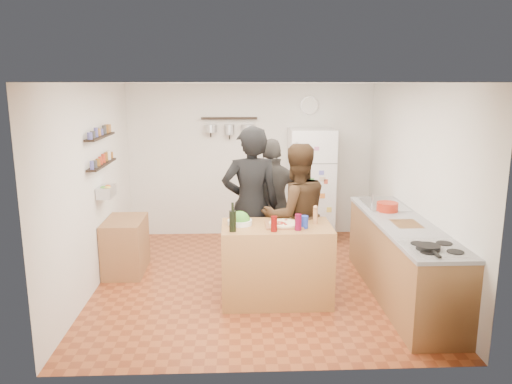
{
  "coord_description": "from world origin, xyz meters",
  "views": [
    {
      "loc": [
        -0.26,
        -6.06,
        2.49
      ],
      "look_at": [
        0.0,
        0.1,
        1.15
      ],
      "focal_mm": 35.0,
      "sensor_mm": 36.0,
      "label": 1
    }
  ],
  "objects_px": {
    "person_back": "(273,205)",
    "salad_bowl": "(240,222)",
    "skillet": "(428,247)",
    "wall_clock": "(309,105)",
    "person_left": "(251,206)",
    "counter_run": "(402,260)",
    "wine_bottle": "(233,221)",
    "person_center": "(296,216)",
    "salt_canister": "(304,222)",
    "red_bowl": "(387,207)",
    "prep_island": "(276,263)",
    "side_table": "(126,246)",
    "pepper_mill": "(315,216)",
    "fridge": "(311,185)"
  },
  "relations": [
    {
      "from": "person_back",
      "to": "salad_bowl",
      "type": "bearing_deg",
      "value": 55.34
    },
    {
      "from": "skillet",
      "to": "wall_clock",
      "type": "xyz_separation_m",
      "value": [
        -0.65,
        3.62,
        1.21
      ]
    },
    {
      "from": "person_left",
      "to": "counter_run",
      "type": "distance_m",
      "value": 1.93
    },
    {
      "from": "wine_bottle",
      "to": "person_back",
      "type": "height_order",
      "value": "person_back"
    },
    {
      "from": "salad_bowl",
      "to": "person_center",
      "type": "bearing_deg",
      "value": 31.19
    },
    {
      "from": "salt_canister",
      "to": "skillet",
      "type": "xyz_separation_m",
      "value": [
        1.09,
        -0.82,
        -0.04
      ]
    },
    {
      "from": "person_center",
      "to": "red_bowl",
      "type": "distance_m",
      "value": 1.17
    },
    {
      "from": "prep_island",
      "to": "salt_canister",
      "type": "distance_m",
      "value": 0.62
    },
    {
      "from": "salad_bowl",
      "to": "side_table",
      "type": "relative_size",
      "value": 0.35
    },
    {
      "from": "person_center",
      "to": "red_bowl",
      "type": "xyz_separation_m",
      "value": [
        1.17,
        0.08,
        0.08
      ]
    },
    {
      "from": "person_left",
      "to": "salt_canister",
      "type": "bearing_deg",
      "value": 122.24
    },
    {
      "from": "skillet",
      "to": "wall_clock",
      "type": "bearing_deg",
      "value": 100.19
    },
    {
      "from": "salt_canister",
      "to": "counter_run",
      "type": "relative_size",
      "value": 0.05
    },
    {
      "from": "salad_bowl",
      "to": "wall_clock",
      "type": "height_order",
      "value": "wall_clock"
    },
    {
      "from": "prep_island",
      "to": "person_center",
      "type": "distance_m",
      "value": 0.7
    },
    {
      "from": "wine_bottle",
      "to": "person_center",
      "type": "xyz_separation_m",
      "value": [
        0.78,
        0.69,
        -0.13
      ]
    },
    {
      "from": "wine_bottle",
      "to": "wall_clock",
      "type": "bearing_deg",
      "value": 66.79
    },
    {
      "from": "skillet",
      "to": "red_bowl",
      "type": "distance_m",
      "value": 1.49
    },
    {
      "from": "person_center",
      "to": "side_table",
      "type": "xyz_separation_m",
      "value": [
        -2.22,
        0.51,
        -0.53
      ]
    },
    {
      "from": "pepper_mill",
      "to": "red_bowl",
      "type": "distance_m",
      "value": 1.11
    },
    {
      "from": "fridge",
      "to": "side_table",
      "type": "relative_size",
      "value": 2.25
    },
    {
      "from": "prep_island",
      "to": "skillet",
      "type": "height_order",
      "value": "skillet"
    },
    {
      "from": "wine_bottle",
      "to": "person_center",
      "type": "height_order",
      "value": "person_center"
    },
    {
      "from": "salt_canister",
      "to": "wall_clock",
      "type": "distance_m",
      "value": 3.07
    },
    {
      "from": "salt_canister",
      "to": "person_left",
      "type": "relative_size",
      "value": 0.07
    },
    {
      "from": "prep_island",
      "to": "wall_clock",
      "type": "height_order",
      "value": "wall_clock"
    },
    {
      "from": "pepper_mill",
      "to": "person_left",
      "type": "height_order",
      "value": "person_left"
    },
    {
      "from": "salad_bowl",
      "to": "side_table",
      "type": "distance_m",
      "value": 1.88
    },
    {
      "from": "red_bowl",
      "to": "pepper_mill",
      "type": "bearing_deg",
      "value": -153.22
    },
    {
      "from": "skillet",
      "to": "side_table",
      "type": "distance_m",
      "value": 3.9
    },
    {
      "from": "pepper_mill",
      "to": "salt_canister",
      "type": "xyz_separation_m",
      "value": [
        -0.15,
        -0.17,
        -0.02
      ]
    },
    {
      "from": "prep_island",
      "to": "pepper_mill",
      "type": "xyz_separation_m",
      "value": [
        0.45,
        0.05,
        0.54
      ]
    },
    {
      "from": "person_left",
      "to": "person_back",
      "type": "distance_m",
      "value": 0.53
    },
    {
      "from": "salt_canister",
      "to": "side_table",
      "type": "relative_size",
      "value": 0.17
    },
    {
      "from": "prep_island",
      "to": "fridge",
      "type": "height_order",
      "value": "fridge"
    },
    {
      "from": "wine_bottle",
      "to": "salt_canister",
      "type": "xyz_separation_m",
      "value": [
        0.8,
        0.1,
        -0.05
      ]
    },
    {
      "from": "person_left",
      "to": "red_bowl",
      "type": "height_order",
      "value": "person_left"
    },
    {
      "from": "person_back",
      "to": "side_table",
      "type": "distance_m",
      "value": 2.05
    },
    {
      "from": "salad_bowl",
      "to": "person_left",
      "type": "distance_m",
      "value": 0.57
    },
    {
      "from": "skillet",
      "to": "red_bowl",
      "type": "xyz_separation_m",
      "value": [
        0.05,
        1.49,
        0.03
      ]
    },
    {
      "from": "person_back",
      "to": "wall_clock",
      "type": "relative_size",
      "value": 5.97
    },
    {
      "from": "wine_bottle",
      "to": "skillet",
      "type": "distance_m",
      "value": 2.03
    },
    {
      "from": "red_bowl",
      "to": "wine_bottle",
      "type": "bearing_deg",
      "value": -158.35
    },
    {
      "from": "salt_canister",
      "to": "side_table",
      "type": "distance_m",
      "value": 2.58
    },
    {
      "from": "red_bowl",
      "to": "wall_clock",
      "type": "height_order",
      "value": "wall_clock"
    },
    {
      "from": "salad_bowl",
      "to": "salt_canister",
      "type": "distance_m",
      "value": 0.74
    },
    {
      "from": "salad_bowl",
      "to": "person_left",
      "type": "xyz_separation_m",
      "value": [
        0.15,
        0.55,
        0.06
      ]
    },
    {
      "from": "pepper_mill",
      "to": "counter_run",
      "type": "height_order",
      "value": "pepper_mill"
    },
    {
      "from": "wall_clock",
      "to": "side_table",
      "type": "xyz_separation_m",
      "value": [
        -2.69,
        -1.69,
        -1.78
      ]
    },
    {
      "from": "person_left",
      "to": "person_center",
      "type": "distance_m",
      "value": 0.57
    }
  ]
}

